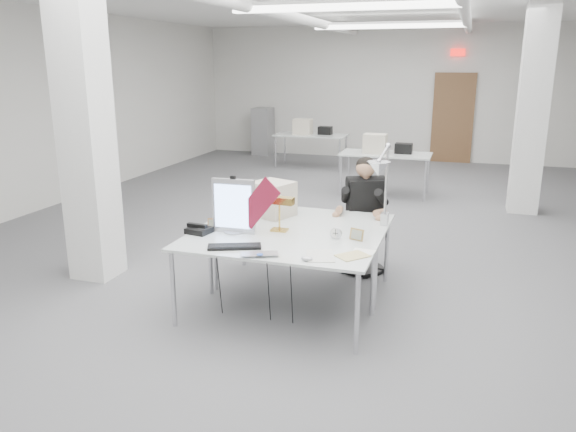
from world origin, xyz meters
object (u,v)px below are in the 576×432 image
desk_phone (199,230)px  architect_lamp (383,183)px  laptop (260,256)px  seated_person (365,196)px  beige_monitor (273,199)px  monitor (234,206)px  desk_main (275,245)px  bankers_lamp (279,215)px  office_chair (364,228)px

desk_phone → architect_lamp: (1.65, 0.58, 0.45)m
desk_phone → architect_lamp: size_ratio=0.22×
laptop → architect_lamp: (0.85, 1.07, 0.47)m
seated_person → beige_monitor: 1.05m
monitor → desk_main: bearing=-26.3°
bankers_lamp → desk_phone: (-0.71, -0.30, -0.13)m
desk_main → laptop: (0.00, -0.39, 0.02)m
seated_person → bankers_lamp: (-0.63, -1.08, 0.01)m
office_chair → bankers_lamp: bankers_lamp is taller
bankers_lamp → architect_lamp: architect_lamp is taller
bankers_lamp → architect_lamp: bearing=21.5°
laptop → desk_phone: size_ratio=1.47×
desk_phone → office_chair: bearing=56.4°
seated_person → monitor: bearing=-152.9°
beige_monitor → architect_lamp: 1.25m
laptop → desk_phone: desk_phone is taller
desk_main → monitor: bearing=156.0°
office_chair → desk_phone: size_ratio=4.79×
beige_monitor → office_chair: bearing=56.7°
architect_lamp → beige_monitor: bearing=150.8°
office_chair → monitor: (-1.03, -1.31, 0.50)m
monitor → laptop: size_ratio=1.66×
beige_monitor → desk_main: bearing=-48.2°
desk_phone → bankers_lamp: bearing=32.7°
seated_person → laptop: 1.95m
laptop → bankers_lamp: size_ratio=0.99×
bankers_lamp → laptop: bearing=-78.2°
laptop → bankers_lamp: (-0.09, 0.79, 0.15)m
desk_phone → architect_lamp: 1.81m
seated_person → beige_monitor: (-0.88, -0.57, 0.04)m
seated_person → bankers_lamp: seated_person is taller
desk_main → monitor: size_ratio=3.43×
monitor → bankers_lamp: size_ratio=1.64×
office_chair → desk_phone: office_chair is taller
laptop → architect_lamp: architect_lamp is taller
laptop → beige_monitor: (-0.34, 1.30, 0.17)m
laptop → beige_monitor: 1.35m
architect_lamp → desk_phone: bearing=-178.8°
seated_person → laptop: bearing=-129.8°
laptop → bankers_lamp: bankers_lamp is taller
office_chair → laptop: size_ratio=3.27×
bankers_lamp → architect_lamp: (0.94, 0.28, 0.32)m
seated_person → desk_phone: bearing=-157.8°
desk_main → seated_person: (0.54, 1.48, 0.16)m
beige_monitor → seated_person: bearing=54.5°
desk_main → desk_phone: (-0.80, 0.09, 0.04)m
office_chair → laptop: 2.01m
beige_monitor → architect_lamp: architect_lamp is taller
office_chair → monitor: bearing=-151.8°
seated_person → monitor: seated_person is taller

